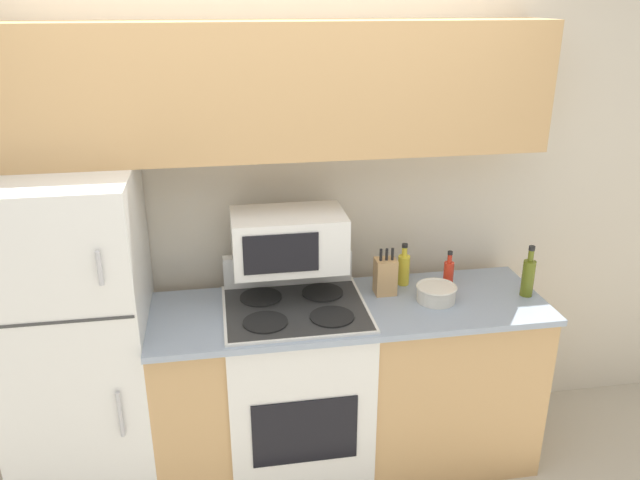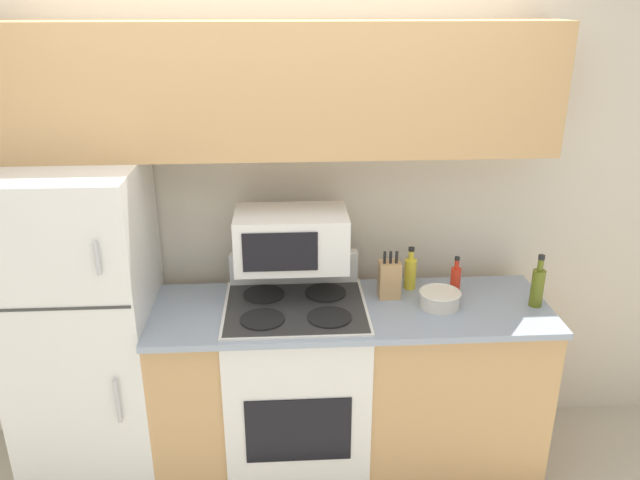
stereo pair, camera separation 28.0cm
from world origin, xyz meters
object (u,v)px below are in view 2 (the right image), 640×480
stove (297,387)px  bottle_hot_sauce (455,280)px  microwave (291,239)px  knife_block (389,279)px  bowl (440,298)px  bottle_olive_oil (538,286)px  bottle_cooking_spray (410,272)px  refrigerator (87,331)px

stove → bottle_hot_sauce: 0.95m
microwave → knife_block: (0.47, -0.02, -0.22)m
knife_block → bottle_hot_sauce: size_ratio=1.21×
bowl → bottle_olive_oil: bottle_olive_oil is taller
bottle_olive_oil → bottle_cooking_spray: (-0.56, 0.22, -0.02)m
knife_block → bottle_cooking_spray: 0.15m
bowl → bottle_hot_sauce: bearing=49.6°
refrigerator → bowl: (1.68, -0.07, 0.16)m
refrigerator → stove: refrigerator is taller
knife_block → bowl: (0.22, -0.12, -0.05)m
knife_block → bottle_cooking_spray: bearing=36.1°
bowl → bottle_olive_oil: 0.46m
stove → bottle_hot_sauce: (0.79, 0.10, 0.52)m
bottle_hot_sauce → bottle_olive_oil: bearing=-21.7°
stove → knife_block: 0.71m
refrigerator → knife_block: size_ratio=6.69×
microwave → knife_block: microwave is taller
knife_block → bottle_olive_oil: 0.69m
refrigerator → knife_block: (1.45, 0.05, 0.21)m
refrigerator → microwave: size_ratio=3.07×
bottle_hot_sauce → bottle_cooking_spray: size_ratio=0.91×
stove → bottle_hot_sauce: bottle_hot_sauce is taller
bottle_olive_oil → stove: bearing=177.9°
bowl → bottle_olive_oil: bearing=-2.1°
microwave → bottle_hot_sauce: 0.83m
knife_block → stove: bearing=-168.2°
bottle_olive_oil → knife_block: bearing=168.6°
bowl → bottle_cooking_spray: size_ratio=0.89×
bowl → bottle_cooking_spray: 0.24m
refrigerator → stove: 1.05m
refrigerator → bottle_hot_sauce: bearing=1.6°
bottle_hot_sauce → knife_block: bearing=-179.5°
bowl → bottle_cooking_spray: bottle_cooking_spray is taller
stove → knife_block: size_ratio=4.55×
refrigerator → microwave: (0.98, 0.06, 0.43)m
bottle_hot_sauce → bottle_olive_oil: bottle_olive_oil is taller
knife_block → bottle_cooking_spray: size_ratio=1.10×
stove → knife_block: bearing=11.8°
stove → bottle_olive_oil: bearing=-2.1°
knife_block → bowl: 0.26m
knife_block → refrigerator: bearing=-178.2°
microwave → bowl: (0.69, -0.14, -0.27)m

